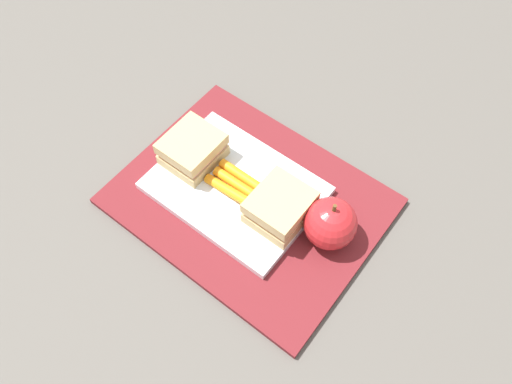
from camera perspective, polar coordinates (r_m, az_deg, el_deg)
name	(u,v)px	position (r m, az deg, el deg)	size (l,w,h in m)	color
ground_plane	(249,203)	(0.73, -0.77, -1.21)	(2.40, 2.40, 0.00)	#56514C
lunchbag_mat	(249,201)	(0.73, -0.78, -1.01)	(0.36, 0.28, 0.01)	maroon
food_tray	(235,188)	(0.73, -2.33, 0.46)	(0.23, 0.17, 0.01)	white
sandwich_half_left	(192,149)	(0.74, -7.13, 4.76)	(0.07, 0.08, 0.04)	tan
sandwich_half_right	(280,207)	(0.68, 2.70, -1.69)	(0.07, 0.08, 0.04)	tan
carrot_sticks_bundle	(235,183)	(0.72, -2.35, 1.01)	(0.08, 0.04, 0.02)	orange
apple	(330,223)	(0.67, 8.32, -3.51)	(0.07, 0.07, 0.08)	red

